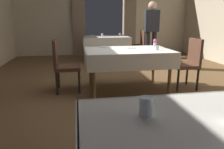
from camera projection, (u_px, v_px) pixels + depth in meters
ground at (134, 89)px, 3.97m from camera, size 10.08×10.08×0.00m
wall_back at (104, 12)px, 7.57m from camera, size 6.40×0.27×3.00m
dining_table_near at (203, 149)px, 1.03m from camera, size 1.22×1.02×0.75m
dining_table_mid at (128, 54)px, 3.75m from camera, size 1.52×1.03×0.75m
dining_table_far at (106, 39)px, 6.65m from camera, size 1.43×1.06×0.75m
chair_mid_right at (188, 61)px, 3.90m from camera, size 0.44×0.44×0.93m
chair_mid_left at (63, 63)px, 3.71m from camera, size 0.44×0.44×0.93m
chair_far_right at (139, 43)px, 6.83m from camera, size 0.44×0.44×0.93m
glass_near_a at (146, 106)px, 1.15m from camera, size 0.07×0.07×0.11m
flower_vase_mid at (155, 43)px, 3.91m from camera, size 0.07×0.07×0.17m
glass_mid_b at (157, 48)px, 3.64m from camera, size 0.06×0.06×0.08m
plate_mid_c at (104, 47)px, 4.02m from camera, size 0.24×0.24×0.01m
plate_mid_d at (130, 48)px, 3.89m from camera, size 0.19×0.19×0.01m
plate_far_a at (92, 35)px, 6.88m from camera, size 0.22×0.22×0.01m
plate_far_b at (104, 36)px, 6.70m from camera, size 0.22×0.22×0.01m
glass_far_c at (102, 35)px, 6.42m from camera, size 0.06×0.06×0.10m
glass_far_d at (120, 35)px, 6.77m from camera, size 0.07×0.07×0.09m
person_waiter_by_doorway at (151, 29)px, 5.54m from camera, size 0.38×0.26×1.72m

